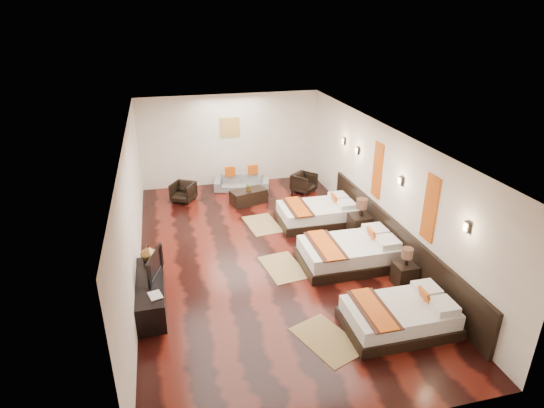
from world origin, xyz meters
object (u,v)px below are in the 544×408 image
object	(u,v)px
coffee_table	(249,197)
table_plant	(249,187)
nightstand_a	(405,272)
figurine	(148,252)
bed_near	(400,316)
nightstand_b	(360,223)
armchair_right	(304,183)
sofa	(242,182)
bed_far	(318,213)
armchair_left	(183,192)
book	(149,297)
tv_console	(151,293)
bed_mid	(350,253)
tv	(151,265)

from	to	relation	value
coffee_table	table_plant	world-z (taller)	table_plant
nightstand_a	figurine	xyz separation A→B (m)	(-4.94, 1.26, 0.43)
bed_near	coffee_table	world-z (taller)	bed_near
nightstand_b	armchair_right	xyz separation A→B (m)	(-0.45, 3.08, -0.06)
sofa	armchair_right	size ratio (longest dim) A/B	2.59
nightstand_a	table_plant	distance (m)	5.24
armchair_right	table_plant	distance (m)	1.89
bed_near	table_plant	xyz separation A→B (m)	(-1.49, 5.94, 0.27)
bed_far	coffee_table	world-z (taller)	bed_far
armchair_left	coffee_table	xyz separation A→B (m)	(1.79, -0.61, -0.08)
coffee_table	book	bearing A→B (deg)	-119.08
tv_console	armchair_left	distance (m)	4.99
figurine	bed_near	bearing A→B (deg)	-30.42
tv_console	figurine	xyz separation A→B (m)	(0.00, 0.76, 0.45)
tv_console	bed_mid	bearing A→B (deg)	6.88
figurine	coffee_table	size ratio (longest dim) A/B	0.34
bed_near	bed_mid	world-z (taller)	bed_mid
bed_mid	bed_far	world-z (taller)	bed_mid
bed_near	bed_far	bearing A→B (deg)	89.99
tv_console	tv	xyz separation A→B (m)	(0.05, 0.14, 0.52)
tv	table_plant	distance (m)	4.88
nightstand_b	tv_console	distance (m)	5.22
armchair_right	coffee_table	size ratio (longest dim) A/B	0.63
bed_mid	armchair_left	size ratio (longest dim) A/B	3.42
bed_far	table_plant	distance (m)	2.21
armchair_right	coffee_table	bearing A→B (deg)	154.21
nightstand_b	coffee_table	distance (m)	3.46
table_plant	tv	bearing A→B (deg)	-122.94
nightstand_b	table_plant	bearing A→B (deg)	131.20
armchair_left	book	bearing A→B (deg)	-67.81
book	armchair_right	bearing A→B (deg)	49.71
armchair_right	table_plant	bearing A→B (deg)	156.19
bed_far	coffee_table	distance (m)	2.24
bed_mid	sofa	xyz separation A→B (m)	(-1.50, 4.84, -0.04)
nightstand_a	figurine	bearing A→B (deg)	165.73
nightstand_b	tv	bearing A→B (deg)	-162.64
nightstand_b	tv	size ratio (longest dim) A/B	1.17
nightstand_b	table_plant	xyz separation A→B (m)	(-2.24, 2.56, 0.18)
bed_mid	table_plant	size ratio (longest dim) A/B	8.67
book	tv	bearing A→B (deg)	85.91
nightstand_a	nightstand_b	world-z (taller)	nightstand_b
figurine	bed_mid	bearing A→B (deg)	-3.39
bed_near	armchair_right	xyz separation A→B (m)	(0.31, 6.46, 0.04)
bed_far	armchair_left	bearing A→B (deg)	145.21
table_plant	coffee_table	bearing A→B (deg)	90.41
bed_near	tv_console	xyz separation A→B (m)	(-4.19, 1.71, 0.03)
tv_console	bed_near	bearing A→B (deg)	-22.14
tv	book	bearing A→B (deg)	-166.91
nightstand_a	armchair_right	world-z (taller)	nightstand_a
bed_mid	nightstand_b	size ratio (longest dim) A/B	2.14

